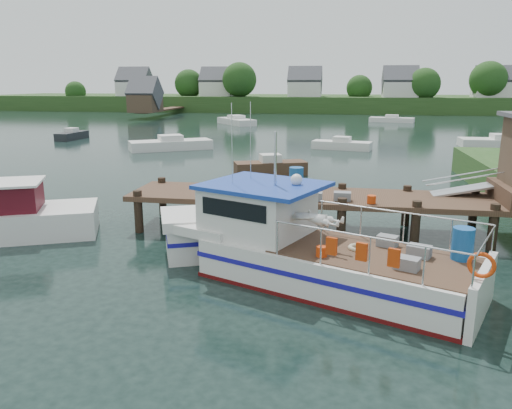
% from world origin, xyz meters
% --- Properties ---
extents(ground_plane, '(160.00, 160.00, 0.00)m').
position_xyz_m(ground_plane, '(0.00, 0.00, 0.00)').
color(ground_plane, black).
extents(far_shore, '(140.00, 42.55, 9.22)m').
position_xyz_m(far_shore, '(0.01, 82.37, 2.10)').
color(far_shore, '#2B4B1E').
rests_on(far_shore, ground).
extents(dock, '(16.60, 3.00, 4.78)m').
position_xyz_m(dock, '(6.51, 0.01, 2.24)').
color(dock, '#483122').
rests_on(dock, ground).
extents(lobster_boat, '(9.98, 6.17, 4.97)m').
position_xyz_m(lobster_boat, '(0.71, -4.80, 0.90)').
color(lobster_boat, silver).
rests_on(lobster_boat, ground).
extents(moored_rowboat, '(4.57, 2.95, 1.26)m').
position_xyz_m(moored_rowboat, '(-2.29, 11.43, 0.47)').
color(moored_rowboat, '#483122').
rests_on(moored_rowboat, ground).
extents(moored_far, '(6.41, 3.35, 1.04)m').
position_xyz_m(moored_far, '(8.94, 55.13, 0.38)').
color(moored_far, silver).
rests_on(moored_far, ground).
extents(moored_a, '(6.93, 5.39, 1.24)m').
position_xyz_m(moored_a, '(-12.11, 21.53, 0.46)').
color(moored_a, silver).
rests_on(moored_a, ground).
extents(moored_b, '(5.10, 2.65, 1.07)m').
position_xyz_m(moored_b, '(2.00, 24.15, 0.40)').
color(moored_b, silver).
rests_on(moored_b, ground).
extents(moored_c, '(7.25, 2.50, 1.14)m').
position_xyz_m(moored_c, '(15.87, 27.94, 0.42)').
color(moored_c, silver).
rests_on(moored_c, ground).
extents(moored_d, '(6.35, 7.32, 1.24)m').
position_xyz_m(moored_d, '(-11.95, 47.58, 0.46)').
color(moored_d, silver).
rests_on(moored_d, ground).
extents(moored_e, '(1.54, 4.11, 1.12)m').
position_xyz_m(moored_e, '(-24.38, 27.46, 0.42)').
color(moored_e, black).
rests_on(moored_e, ground).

